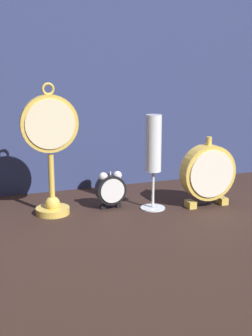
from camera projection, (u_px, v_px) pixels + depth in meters
name	position (u px, v px, depth m)	size (l,w,h in m)	color
ground_plane	(138.00, 222.00, 1.09)	(4.00, 4.00, 0.00)	black
fabric_backdrop_drape	(96.00, 62.00, 1.31)	(1.48, 0.01, 0.73)	navy
pocket_watch_on_stand	(50.00, 150.00, 1.11)	(0.14, 0.08, 0.32)	gold
alarm_clock_twin_bell	(111.00, 188.00, 1.18)	(0.08, 0.03, 0.10)	black
mantel_clock_silver	(208.00, 173.00, 1.19)	(0.14, 0.04, 0.18)	gold
champagne_flute	(153.00, 151.00, 1.16)	(0.06, 0.06, 0.24)	silver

